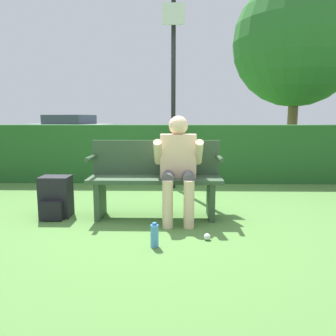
% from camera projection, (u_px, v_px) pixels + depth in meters
% --- Properties ---
extents(ground_plane, '(40.00, 40.00, 0.00)m').
position_uv_depth(ground_plane, '(155.00, 217.00, 3.81)').
color(ground_plane, '#4C7A38').
extents(hedge_back, '(12.00, 0.48, 1.02)m').
position_uv_depth(hedge_back, '(163.00, 153.00, 5.91)').
color(hedge_back, '#235623').
rests_on(hedge_back, ground).
extents(park_bench, '(1.52, 0.43, 0.88)m').
position_uv_depth(park_bench, '(155.00, 177.00, 3.80)').
color(park_bench, '#334C33').
rests_on(park_bench, ground).
extents(person_seated, '(0.54, 0.57, 1.17)m').
position_uv_depth(person_seated, '(178.00, 162.00, 3.65)').
color(person_seated, beige).
rests_on(person_seated, ground).
extents(backpack, '(0.34, 0.35, 0.48)m').
position_uv_depth(backpack, '(56.00, 198.00, 3.80)').
color(backpack, black).
rests_on(backpack, ground).
extents(water_bottle, '(0.07, 0.07, 0.22)m').
position_uv_depth(water_bottle, '(154.00, 236.00, 2.92)').
color(water_bottle, '#4C8CCC').
rests_on(water_bottle, ground).
extents(signpost, '(0.34, 0.09, 2.91)m').
position_uv_depth(signpost, '(173.00, 85.00, 5.15)').
color(signpost, black).
rests_on(signpost, ground).
extents(parked_car, '(4.23, 2.75, 1.28)m').
position_uv_depth(parked_car, '(70.00, 129.00, 14.90)').
color(parked_car, '#B7BCC6').
rests_on(parked_car, ground).
extents(tree, '(3.16, 3.16, 4.58)m').
position_uv_depth(tree, '(297.00, 43.00, 8.13)').
color(tree, brown).
rests_on(tree, ground).
extents(litter_crumple, '(0.06, 0.06, 0.06)m').
position_uv_depth(litter_crumple, '(207.00, 237.00, 3.10)').
color(litter_crumple, silver).
rests_on(litter_crumple, ground).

